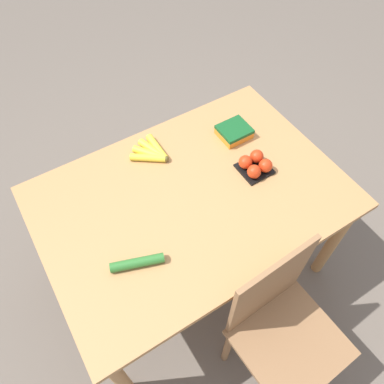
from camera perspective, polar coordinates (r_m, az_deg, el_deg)
ground_plane at (r=2.34m, az=0.00°, el=-10.88°), size 12.00×12.00×0.00m
dining_table at (r=1.77m, az=0.00°, el=-2.23°), size 1.38×0.96×0.73m
chair at (r=1.74m, az=13.37°, el=-19.51°), size 0.44×0.42×0.92m
banana_bunch at (r=1.85m, az=-6.05°, el=6.03°), size 0.17×0.19×0.04m
tomato_pack at (r=1.79m, az=9.62°, el=4.13°), size 0.14×0.14×0.08m
carrot_bag at (r=1.93m, az=6.45°, el=9.21°), size 0.15×0.14×0.05m
cucumber_near at (r=1.53m, az=-8.33°, el=-10.61°), size 0.22×0.11×0.04m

